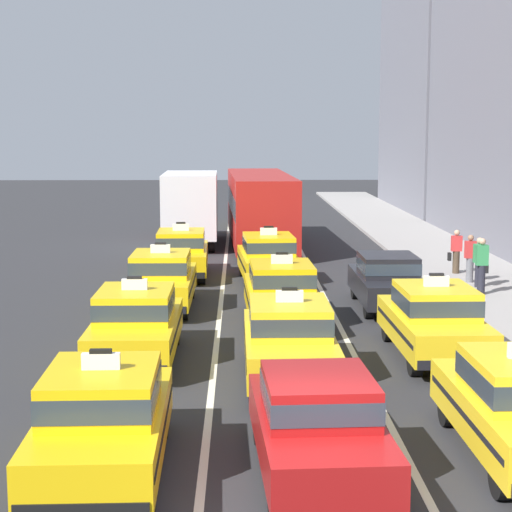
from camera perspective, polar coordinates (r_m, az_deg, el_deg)
name	(u,v)px	position (r m, az deg, el deg)	size (l,w,h in m)	color
lane_stripe_left_center	(224,275)	(31.30, -2.10, -1.22)	(0.14, 80.00, 0.01)	silver
lane_stripe_center_right	(313,274)	(31.41, 3.74, -1.20)	(0.14, 80.00, 0.01)	silver
sidewalk_curb	(511,299)	(27.62, 16.30, -2.67)	(4.00, 90.00, 0.15)	#9E9993
taxi_left_nearest	(103,418)	(13.44, -9.91, -10.37)	(1.91, 4.60, 1.96)	black
taxi_left_second	(136,323)	(19.64, -7.83, -4.37)	(1.84, 4.57, 1.96)	black
taxi_left_third	(161,279)	(25.32, -6.19, -1.51)	(1.83, 4.57, 1.96)	black
taxi_left_fourth	(181,252)	(30.77, -4.89, 0.23)	(1.92, 4.60, 1.96)	black
box_truck_left_fifth	(191,206)	(39.25, -4.25, 3.29)	(2.40, 7.00, 3.27)	black
sedan_center_nearest	(317,422)	(13.21, 4.02, -10.73)	(1.98, 4.39, 1.58)	black
taxi_center_second	(289,338)	(18.13, 2.16, -5.37)	(1.84, 4.57, 1.96)	black
taxi_center_third	(281,292)	(23.19, 1.67, -2.36)	(1.96, 4.62, 1.96)	black
taxi_center_fourth	(268,258)	(29.42, 0.80, -0.10)	(2.09, 4.66, 1.96)	black
bus_center_fifth	(260,206)	(38.62, 0.25, 3.29)	(2.94, 11.29, 3.22)	black
taxi_center_sixth	(256,208)	(47.93, -0.03, 3.12)	(1.88, 4.59, 1.96)	black
taxi_right_second	(434,320)	(20.26, 11.53, -4.08)	(1.88, 4.59, 1.96)	black
sedan_right_third	(387,279)	(25.58, 8.55, -1.52)	(1.78, 4.31, 1.58)	black
pedestrian_near_crosswalk	(479,262)	(28.80, 14.35, -0.40)	(0.47, 0.24, 1.60)	#23232D
pedestrian_mid_block	(482,266)	(27.49, 14.49, -0.63)	(0.36, 0.24, 1.73)	#23232D
pedestrian_trailing	(456,252)	(31.37, 12.90, 0.28)	(0.47, 0.24, 1.53)	#473828
pedestrian_far_corner	(470,258)	(29.65, 13.78, -0.14)	(0.36, 0.24, 1.58)	slate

